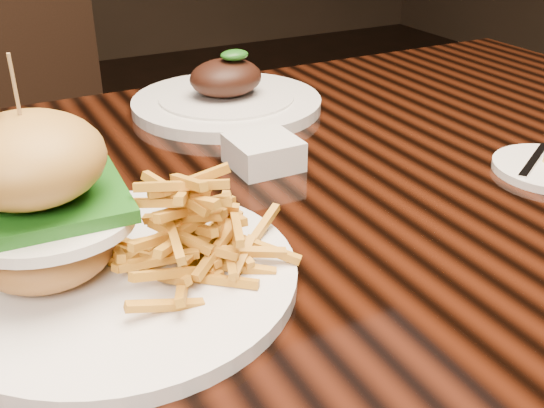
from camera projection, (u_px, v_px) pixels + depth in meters
name	position (u px, v px, depth m)	size (l,w,h in m)	color
dining_table	(257.00, 247.00, 0.78)	(1.60, 0.90, 0.75)	black
burger_plate	(111.00, 228.00, 0.55)	(0.32, 0.32, 0.21)	silver
ramekin	(263.00, 152.00, 0.80)	(0.08, 0.08, 0.04)	silver
water_tumbler	(42.00, 202.00, 0.62)	(0.07, 0.07, 0.09)	white
far_dish	(227.00, 98.00, 0.99)	(0.30, 0.30, 0.09)	silver
chair_far	(41.00, 133.00, 1.49)	(0.58, 0.59, 0.95)	black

